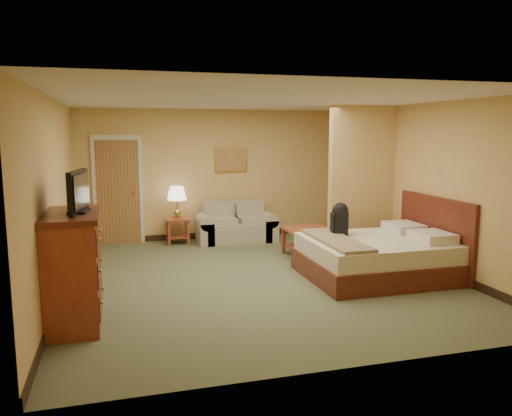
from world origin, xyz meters
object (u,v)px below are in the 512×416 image
object	(u,v)px
loveseat	(236,228)
bed	(382,256)
dresser	(73,268)
coffee_table	(308,236)

from	to	relation	value
loveseat	bed	world-z (taller)	bed
dresser	coffee_table	bearing A→B (deg)	30.77
loveseat	coffee_table	bearing A→B (deg)	-59.62
coffee_table	loveseat	bearing A→B (deg)	120.38
dresser	bed	size ratio (longest dim) A/B	0.59
coffee_table	bed	bearing A→B (deg)	-66.81
loveseat	dresser	size ratio (longest dim) A/B	1.22
loveseat	dresser	xyz separation A→B (m)	(-2.76, -3.74, 0.39)
loveseat	coffee_table	size ratio (longest dim) A/B	2.00
coffee_table	bed	size ratio (longest dim) A/B	0.36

